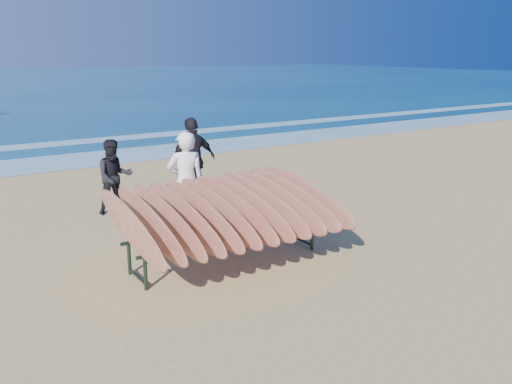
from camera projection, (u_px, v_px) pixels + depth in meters
ground at (283, 259)px, 8.74m from camera, size 120.00×120.00×0.00m
foam_near at (95, 158)px, 16.85m from camera, size 160.00×160.00×0.00m
foam_far at (66, 143)px, 19.69m from camera, size 160.00×160.00×0.00m
surfboard_rack at (225, 210)px, 8.45m from camera, size 3.20×2.69×1.33m
person_white at (186, 182)px, 9.92m from camera, size 0.78×0.63×1.87m
person_dark_a at (115, 177)px, 11.04m from camera, size 0.79×0.64×1.54m
person_dark_b at (193, 160)px, 11.85m from camera, size 1.13×0.53×1.88m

